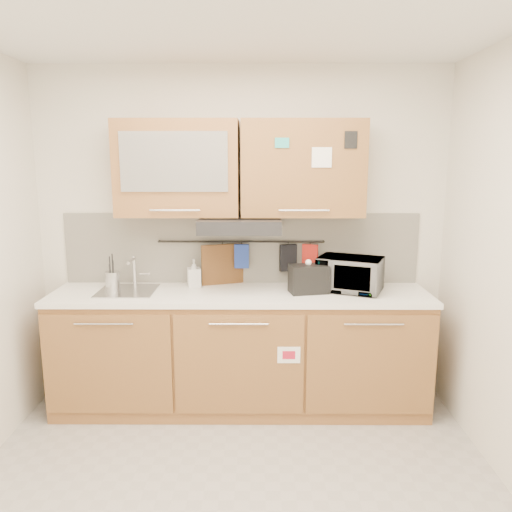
{
  "coord_description": "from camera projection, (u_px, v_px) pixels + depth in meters",
  "views": [
    {
      "loc": [
        0.14,
        -2.42,
        1.9
      ],
      "look_at": [
        0.12,
        1.05,
        1.22
      ],
      "focal_mm": 35.0,
      "sensor_mm": 36.0,
      "label": 1
    }
  ],
  "objects": [
    {
      "name": "floor",
      "position": [
        233.0,
        511.0,
        2.74
      ],
      "size": [
        3.2,
        3.2,
        0.0
      ],
      "primitive_type": "plane",
      "color": "#9E9993",
      "rests_on": "ground"
    },
    {
      "name": "ceiling",
      "position": [
        228.0,
        1.0,
        2.24
      ],
      "size": [
        3.2,
        3.2,
        0.0
      ],
      "primitive_type": "plane",
      "rotation": [
        3.14,
        0.0,
        0.0
      ],
      "color": "white",
      "rests_on": "wall_back"
    },
    {
      "name": "wall_back",
      "position": [
        241.0,
        236.0,
        3.96
      ],
      "size": [
        3.2,
        0.0,
        3.2
      ],
      "primitive_type": "plane",
      "rotation": [
        1.57,
        0.0,
        0.0
      ],
      "color": "silver",
      "rests_on": "ground"
    },
    {
      "name": "base_cabinet",
      "position": [
        241.0,
        357.0,
        3.83
      ],
      "size": [
        2.8,
        0.64,
        0.88
      ],
      "color": "#986536",
      "rests_on": "floor"
    },
    {
      "name": "countertop",
      "position": [
        240.0,
        295.0,
        3.74
      ],
      "size": [
        2.82,
        0.62,
        0.04
      ],
      "primitive_type": "cube",
      "color": "white",
      "rests_on": "base_cabinet"
    },
    {
      "name": "backsplash",
      "position": [
        241.0,
        248.0,
        3.97
      ],
      "size": [
        2.8,
        0.02,
        0.56
      ],
      "primitive_type": "cube",
      "color": "silver",
      "rests_on": "countertop"
    },
    {
      "name": "upper_cabinets",
      "position": [
        239.0,
        168.0,
        3.69
      ],
      "size": [
        1.82,
        0.37,
        0.7
      ],
      "color": "#986536",
      "rests_on": "wall_back"
    },
    {
      "name": "range_hood",
      "position": [
        240.0,
        225.0,
        3.69
      ],
      "size": [
        0.6,
        0.46,
        0.1
      ],
      "primitive_type": "cube",
      "color": "black",
      "rests_on": "upper_cabinets"
    },
    {
      "name": "sink",
      "position": [
        128.0,
        291.0,
        3.75
      ],
      "size": [
        0.42,
        0.4,
        0.26
      ],
      "color": "silver",
      "rests_on": "countertop"
    },
    {
      "name": "utensil_rail",
      "position": [
        241.0,
        242.0,
        3.92
      ],
      "size": [
        1.3,
        0.02,
        0.02
      ],
      "primitive_type": "cylinder",
      "rotation": [
        0.0,
        1.57,
        0.0
      ],
      "color": "black",
      "rests_on": "backsplash"
    },
    {
      "name": "utensil_crock",
      "position": [
        113.0,
        280.0,
        3.81
      ],
      "size": [
        0.14,
        0.14,
        0.27
      ],
      "rotation": [
        0.0,
        0.0,
        0.35
      ],
      "color": "#B1B2B5",
      "rests_on": "countertop"
    },
    {
      "name": "kettle",
      "position": [
        308.0,
        279.0,
        3.71
      ],
      "size": [
        0.18,
        0.17,
        0.25
      ],
      "rotation": [
        0.0,
        0.0,
        -0.23
      ],
      "color": "white",
      "rests_on": "countertop"
    },
    {
      "name": "toaster",
      "position": [
        309.0,
        279.0,
        3.7
      ],
      "size": [
        0.3,
        0.22,
        0.21
      ],
      "rotation": [
        0.0,
        0.0,
        0.2
      ],
      "color": "black",
      "rests_on": "countertop"
    },
    {
      "name": "microwave",
      "position": [
        350.0,
        274.0,
        3.75
      ],
      "size": [
        0.55,
        0.47,
        0.26
      ],
      "primitive_type": "imported",
      "rotation": [
        0.0,
        0.0,
        -0.4
      ],
      "color": "#999999",
      "rests_on": "countertop"
    },
    {
      "name": "soap_bottle",
      "position": [
        194.0,
        273.0,
        3.87
      ],
      "size": [
        0.12,
        0.12,
        0.22
      ],
      "primitive_type": "imported",
      "rotation": [
        0.0,
        0.0,
        0.24
      ],
      "color": "#999999",
      "rests_on": "countertop"
    },
    {
      "name": "cutting_board",
      "position": [
        223.0,
        270.0,
        3.95
      ],
      "size": [
        0.33,
        0.13,
        0.42
      ],
      "primitive_type": "cube",
      "rotation": [
        0.0,
        0.0,
        0.33
      ],
      "color": "brown",
      "rests_on": "utensil_rail"
    },
    {
      "name": "oven_mitt",
      "position": [
        242.0,
        256.0,
        3.93
      ],
      "size": [
        0.11,
        0.03,
        0.19
      ],
      "primitive_type": "cube",
      "rotation": [
        0.0,
        0.0,
        -0.02
      ],
      "color": "navy",
      "rests_on": "utensil_rail"
    },
    {
      "name": "dark_pouch",
      "position": [
        288.0,
        258.0,
        3.93
      ],
      "size": [
        0.14,
        0.08,
        0.21
      ],
      "primitive_type": "cube",
      "rotation": [
        0.0,
        0.0,
        0.33
      ],
      "color": "black",
      "rests_on": "utensil_rail"
    },
    {
      "name": "pot_holder",
      "position": [
        310.0,
        254.0,
        3.92
      ],
      "size": [
        0.12,
        0.07,
        0.15
      ],
      "primitive_type": "cube",
      "rotation": [
        0.0,
        0.0,
        -0.4
      ],
      "color": "#B01F17",
      "rests_on": "utensil_rail"
    }
  ]
}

